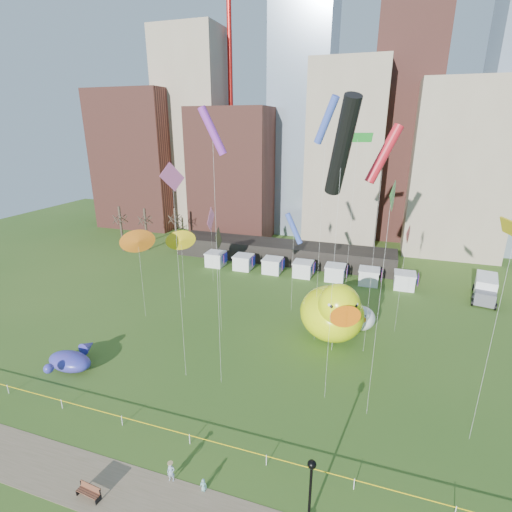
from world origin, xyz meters
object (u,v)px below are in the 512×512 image
(seahorse_green, at_px, (334,306))
(whale_inflatable, at_px, (71,360))
(big_duck, at_px, (333,311))
(small_duck, at_px, (361,317))
(seahorse_purple, at_px, (334,319))
(park_bench, at_px, (89,491))
(woman, at_px, (171,472))
(box_truck, at_px, (485,288))
(lamppost, at_px, (311,485))
(toddler, at_px, (203,485))

(seahorse_green, height_order, whale_inflatable, seahorse_green)
(big_duck, xyz_separation_m, small_duck, (2.91, 3.18, -1.84))
(seahorse_purple, bearing_deg, seahorse_green, 109.66)
(park_bench, xyz_separation_m, woman, (4.38, 2.72, 0.27))
(seahorse_purple, height_order, box_truck, seahorse_purple)
(whale_inflatable, height_order, lamppost, lamppost)
(woman, height_order, toddler, woman)
(toddler, bearing_deg, woman, 175.88)
(seahorse_green, bearing_deg, toddler, -126.63)
(seahorse_purple, height_order, park_bench, seahorse_purple)
(park_bench, height_order, box_truck, box_truck)
(park_bench, distance_m, woman, 5.17)
(seahorse_purple, distance_m, woman, 21.13)
(whale_inflatable, height_order, box_truck, box_truck)
(small_duck, relative_size, lamppost, 0.89)
(park_bench, distance_m, box_truck, 51.69)
(seahorse_purple, xyz_separation_m, park_bench, (-12.38, -22.05, -3.26))
(big_duck, height_order, whale_inflatable, big_duck)
(toddler, bearing_deg, whale_inflatable, 152.02)
(seahorse_green, bearing_deg, park_bench, -139.29)
(seahorse_purple, bearing_deg, lamppost, -73.36)
(lamppost, distance_m, toddler, 7.39)
(lamppost, distance_m, woman, 9.58)
(lamppost, bearing_deg, seahorse_purple, 93.87)
(whale_inflatable, bearing_deg, box_truck, 38.51)
(small_duck, distance_m, park_bench, 31.40)
(small_duck, height_order, toddler, small_duck)
(seahorse_green, distance_m, whale_inflatable, 27.15)
(small_duck, distance_m, toddler, 26.22)
(whale_inflatable, relative_size, box_truck, 0.82)
(small_duck, distance_m, seahorse_purple, 6.50)
(toddler, bearing_deg, park_bench, -162.18)
(small_duck, xyz_separation_m, seahorse_purple, (-2.54, -5.56, 2.19))
(woman, bearing_deg, park_bench, -159.85)
(small_duck, bearing_deg, big_duck, -129.46)
(small_duck, distance_m, box_truck, 21.01)
(park_bench, relative_size, woman, 1.19)
(seahorse_purple, xyz_separation_m, box_truck, (18.08, 19.70, -2.20))
(seahorse_green, height_order, seahorse_purple, seahorse_green)
(seahorse_green, bearing_deg, box_truck, 22.03)
(big_duck, xyz_separation_m, seahorse_purple, (0.36, -2.38, 0.35))
(whale_inflatable, relative_size, woman, 4.19)
(big_duck, relative_size, lamppost, 2.12)
(big_duck, xyz_separation_m, box_truck, (18.44, 17.32, -1.85))
(small_duck, height_order, box_truck, small_duck)
(small_duck, relative_size, park_bench, 2.58)
(small_duck, bearing_deg, toddler, -105.19)
(woman, bearing_deg, toddler, -11.65)
(small_duck, xyz_separation_m, whale_inflatable, (-26.29, -16.88, -0.60))
(box_truck, bearing_deg, woman, -112.72)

